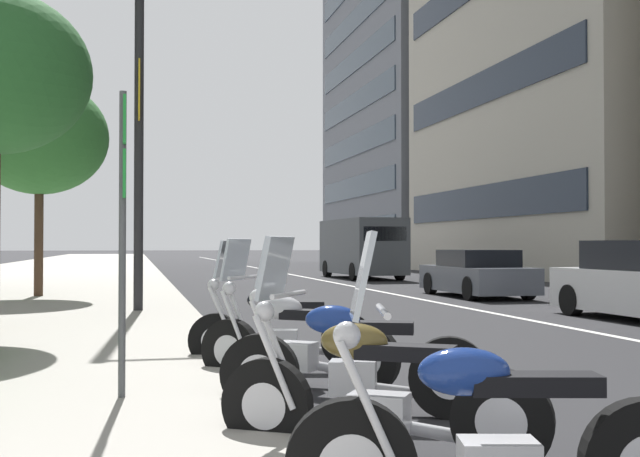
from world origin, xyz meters
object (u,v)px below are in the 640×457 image
delivery_van_ahead (362,247)px  motorcycle_nearest_camera (348,362)px  motorcycle_second_in_row (372,394)px  car_mid_block_traffic (477,275)px  motorcycle_far_end_row (490,441)px  parking_sign_by_curb (123,205)px  motorcycle_by_sign_pole (293,342)px  street_lamp_with_banners (157,65)px  motorcycle_mid_row (278,329)px  street_tree_mid_sidewalk (39,137)px

delivery_van_ahead → motorcycle_nearest_camera: bearing=161.8°
motorcycle_second_in_row → car_mid_block_traffic: size_ratio=0.46×
motorcycle_far_end_row → parking_sign_by_curb: bearing=-47.5°
motorcycle_by_sign_pole → street_lamp_with_banners: street_lamp_with_banners is taller
motorcycle_far_end_row → motorcycle_nearest_camera: bearing=-77.0°
delivery_van_ahead → street_lamp_with_banners: size_ratio=0.74×
parking_sign_by_curb → delivery_van_ahead: bearing=-19.9°
car_mid_block_traffic → street_lamp_with_banners: size_ratio=0.53×
motorcycle_second_in_row → motorcycle_mid_row: motorcycle_second_in_row is taller
street_tree_mid_sidewalk → motorcycle_far_end_row: bearing=-166.9°
motorcycle_nearest_camera → street_tree_mid_sidewalk: street_tree_mid_sidewalk is taller
delivery_van_ahead → street_tree_mid_sidewalk: 16.72m
motorcycle_second_in_row → delivery_van_ahead: (27.75, -7.76, 0.89)m
motorcycle_mid_row → motorcycle_far_end_row: bearing=104.5°
motorcycle_second_in_row → motorcycle_nearest_camera: size_ratio=0.91×
motorcycle_by_sign_pole → car_mid_block_traffic: (12.64, -7.53, 0.16)m
motorcycle_far_end_row → parking_sign_by_curb: 3.94m
motorcycle_nearest_camera → motorcycle_second_in_row: bearing=102.3°
motorcycle_nearest_camera → street_lamp_with_banners: bearing=-61.6°
delivery_van_ahead → parking_sign_by_curb: bearing=157.9°
street_lamp_with_banners → motorcycle_mid_row: bearing=-170.0°
motorcycle_far_end_row → parking_sign_by_curb: size_ratio=0.82×
motorcycle_second_in_row → street_tree_mid_sidewalk: (16.03, 3.85, 3.64)m
motorcycle_second_in_row → street_tree_mid_sidewalk: street_tree_mid_sidewalk is taller
motorcycle_mid_row → street_lamp_with_banners: (6.82, 1.21, 4.50)m
motorcycle_mid_row → street_tree_mid_sidewalk: (11.85, 3.94, 3.65)m
motorcycle_second_in_row → parking_sign_by_curb: (1.84, 1.62, 1.31)m
motorcycle_mid_row → parking_sign_by_curb: bearing=67.2°
motorcycle_by_sign_pole → car_mid_block_traffic: motorcycle_by_sign_pole is taller
motorcycle_far_end_row → street_tree_mid_sidewalk: size_ratio=0.39×
parking_sign_by_curb → street_tree_mid_sidewalk: street_tree_mid_sidewalk is taller
motorcycle_second_in_row → street_tree_mid_sidewalk: size_ratio=0.36×
motorcycle_mid_row → motorcycle_nearest_camera: bearing=105.7°
motorcycle_by_sign_pole → motorcycle_mid_row: 1.33m
motorcycle_far_end_row → street_lamp_with_banners: street_lamp_with_banners is taller
motorcycle_far_end_row → delivery_van_ahead: size_ratio=0.35×
motorcycle_far_end_row → delivery_van_ahead: (29.14, -7.56, 0.88)m
motorcycle_by_sign_pole → motorcycle_nearest_camera: bearing=135.7°
motorcycle_far_end_row → car_mid_block_traffic: bearing=-100.4°
motorcycle_mid_row → parking_sign_by_curb: 3.19m
motorcycle_by_sign_pole → street_lamp_with_banners: size_ratio=0.22×
car_mid_block_traffic → motorcycle_by_sign_pole: bearing=149.1°
motorcycle_nearest_camera → motorcycle_by_sign_pole: size_ratio=1.20×
motorcycle_second_in_row → delivery_van_ahead: 28.83m
delivery_van_ahead → motorcycle_mid_row: bearing=159.8°
street_lamp_with_banners → street_tree_mid_sidewalk: 5.79m
motorcycle_second_in_row → street_tree_mid_sidewalk: 16.88m
motorcycle_far_end_row → motorcycle_nearest_camera: size_ratio=0.97×
motorcycle_mid_row → car_mid_block_traffic: bearing=-109.9°
motorcycle_by_sign_pole → street_lamp_with_banners: 9.37m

